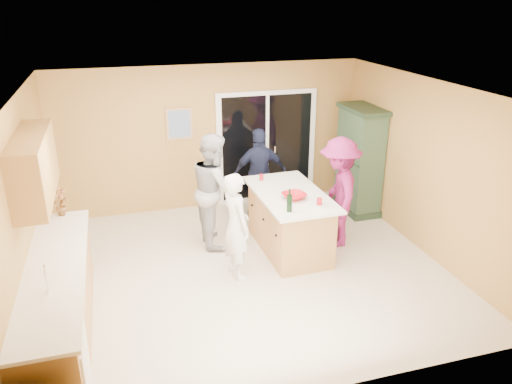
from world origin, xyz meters
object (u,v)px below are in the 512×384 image
object	(u,v)px
kitchen_island	(289,223)
woman_white	(236,226)
woman_grey	(215,190)
woman_navy	(260,174)
woman_magenta	(339,192)
green_hutch	(359,161)

from	to	relation	value
kitchen_island	woman_white	xyz separation A→B (m)	(-0.96, -0.51, 0.32)
woman_grey	woman_navy	world-z (taller)	woman_grey
woman_grey	woman_white	bearing A→B (deg)	-175.92
kitchen_island	woman_magenta	xyz separation A→B (m)	(0.79, -0.02, 0.42)
woman_white	woman_magenta	bearing A→B (deg)	-87.56
kitchen_island	green_hutch	world-z (taller)	green_hutch
green_hutch	woman_navy	bearing A→B (deg)	174.54
kitchen_island	woman_grey	bearing A→B (deg)	149.58
green_hutch	woman_white	world-z (taller)	green_hutch
green_hutch	woman_magenta	distance (m)	1.45
woman_white	woman_grey	world-z (taller)	woman_grey
woman_white	woman_navy	size ratio (longest dim) A/B	0.94
woman_white	woman_navy	world-z (taller)	woman_navy
green_hutch	woman_grey	xyz separation A→B (m)	(-2.74, -0.54, -0.04)
green_hutch	woman_navy	world-z (taller)	green_hutch
green_hutch	woman_magenta	xyz separation A→B (m)	(-0.92, -1.12, -0.06)
kitchen_island	woman_navy	xyz separation A→B (m)	(-0.09, 1.28, 0.37)
green_hutch	woman_white	bearing A→B (deg)	-148.92
green_hutch	woman_white	xyz separation A→B (m)	(-2.68, -1.61, -0.17)
woman_white	kitchen_island	bearing A→B (deg)	-75.41
woman_grey	green_hutch	bearing A→B (deg)	-78.47
green_hutch	woman_white	distance (m)	3.13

